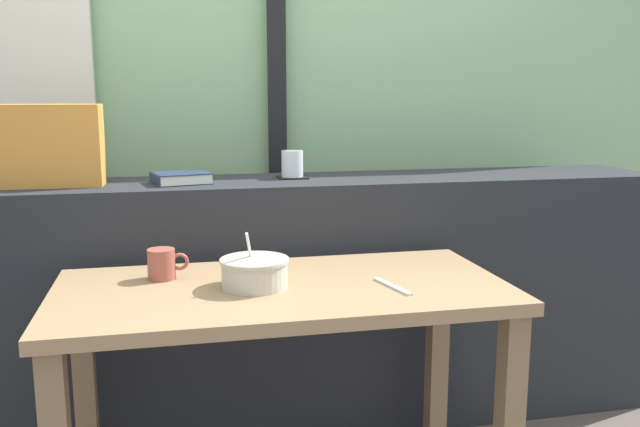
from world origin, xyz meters
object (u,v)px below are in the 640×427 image
Objects in this scene: fork_utensil at (393,286)px; ceramic_mug at (162,264)px; juice_glass at (292,164)px; coaster_square at (292,177)px; soup_bowl at (255,273)px; closed_book at (181,178)px; throw_pillow at (50,145)px; breakfast_table at (283,324)px.

ceramic_mug is at bearing 146.13° from fork_utensil.
fork_utensil is (0.15, -0.67, -0.26)m from juice_glass.
fork_utensil is at bearing -20.01° from ceramic_mug.
soup_bowl is (-0.21, -0.59, -0.18)m from coaster_square.
closed_book is 1.84× the size of ceramic_mug.
juice_glass is 0.44× the size of closed_book.
closed_book is at bearing 117.27° from fork_utensil.
throw_pillow is (-0.40, 0.03, 0.11)m from closed_book.
juice_glass reaches higher than ceramic_mug.
throw_pillow reaches higher than juice_glass.
soup_bowl is (-0.21, -0.59, -0.22)m from juice_glass.
closed_book is 1.22× the size of fork_utensil.
throw_pillow is (-0.79, -0.03, 0.13)m from coaster_square.
fork_utensil is (0.36, -0.08, -0.04)m from soup_bowl.
coaster_square is 0.59× the size of fork_utensil.
juice_glass is at bearing 70.49° from soup_bowl.
ceramic_mug is (-0.45, -0.46, -0.22)m from juice_glass.
ceramic_mug is (0.34, -0.42, -0.30)m from throw_pillow.
throw_pillow reaches higher than breakfast_table.
breakfast_table is 6.56× the size of soup_bowl.
throw_pillow is at bearing 128.75° from ceramic_mug.
throw_pillow reaches higher than coaster_square.
closed_book is at bearing -4.23° from throw_pillow.
closed_book reaches higher than ceramic_mug.
coaster_square is at bearing 8.98° from closed_book.
coaster_square is 0.54× the size of soup_bowl.
soup_bowl is 1.08× the size of fork_utensil.
breakfast_table is at bearing -22.59° from ceramic_mug.
coaster_square reaches higher than fork_utensil.
throw_pillow is at bearing -177.74° from coaster_square.
soup_bowl is at bearing -43.86° from throw_pillow.
closed_book is 0.44m from ceramic_mug.
closed_book is 0.84m from fork_utensil.
juice_glass is at bearing 45.40° from ceramic_mug.
juice_glass reaches higher than closed_book.
fork_utensil is (0.15, -0.67, -0.21)m from coaster_square.
closed_book is (-0.39, -0.06, -0.03)m from juice_glass.
closed_book reaches higher than breakfast_table.
breakfast_table is 0.17m from soup_bowl.
juice_glass is at bearing 88.58° from fork_utensil.
coaster_square is 0.39m from closed_book.
coaster_square is 0.31× the size of throw_pillow.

